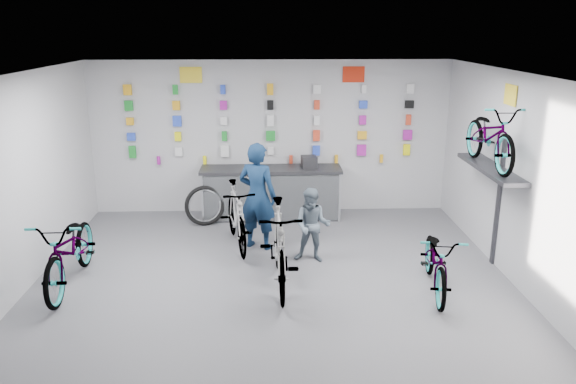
{
  "coord_description": "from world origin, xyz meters",
  "views": [
    {
      "loc": [
        -0.05,
        -6.89,
        3.62
      ],
      "look_at": [
        0.25,
        1.4,
        1.15
      ],
      "focal_mm": 35.0,
      "sensor_mm": 36.0,
      "label": 1
    }
  ],
  "objects_px": {
    "bike_right": "(437,260)",
    "bike_service": "(236,216)",
    "bike_center": "(279,246)",
    "clerk": "(258,196)",
    "customer": "(312,225)",
    "counter": "(271,194)",
    "bike_left": "(70,250)"
  },
  "relations": [
    {
      "from": "bike_left",
      "to": "bike_service",
      "type": "height_order",
      "value": "bike_service"
    },
    {
      "from": "bike_center",
      "to": "clerk",
      "type": "bearing_deg",
      "value": 100.79
    },
    {
      "from": "bike_service",
      "to": "clerk",
      "type": "height_order",
      "value": "clerk"
    },
    {
      "from": "counter",
      "to": "bike_service",
      "type": "bearing_deg",
      "value": -112.02
    },
    {
      "from": "counter",
      "to": "bike_center",
      "type": "relative_size",
      "value": 1.33
    },
    {
      "from": "clerk",
      "to": "counter",
      "type": "bearing_deg",
      "value": -75.46
    },
    {
      "from": "bike_service",
      "to": "bike_center",
      "type": "bearing_deg",
      "value": -77.36
    },
    {
      "from": "bike_right",
      "to": "bike_service",
      "type": "xyz_separation_m",
      "value": [
        -2.89,
        1.78,
        0.09
      ]
    },
    {
      "from": "clerk",
      "to": "customer",
      "type": "bearing_deg",
      "value": 167.85
    },
    {
      "from": "customer",
      "to": "bike_left",
      "type": "bearing_deg",
      "value": -154.73
    },
    {
      "from": "counter",
      "to": "bike_left",
      "type": "bearing_deg",
      "value": -135.05
    },
    {
      "from": "bike_center",
      "to": "customer",
      "type": "bearing_deg",
      "value": 56.35
    },
    {
      "from": "bike_left",
      "to": "clerk",
      "type": "height_order",
      "value": "clerk"
    },
    {
      "from": "counter",
      "to": "bike_center",
      "type": "bearing_deg",
      "value": -88.19
    },
    {
      "from": "bike_center",
      "to": "bike_right",
      "type": "xyz_separation_m",
      "value": [
        2.2,
        -0.24,
        -0.15
      ]
    },
    {
      "from": "counter",
      "to": "bike_left",
      "type": "relative_size",
      "value": 1.3
    },
    {
      "from": "counter",
      "to": "bike_service",
      "type": "relative_size",
      "value": 1.48
    },
    {
      "from": "bike_right",
      "to": "bike_service",
      "type": "height_order",
      "value": "bike_service"
    },
    {
      "from": "customer",
      "to": "bike_service",
      "type": "bearing_deg",
      "value": 164.79
    },
    {
      "from": "bike_right",
      "to": "customer",
      "type": "bearing_deg",
      "value": 154.66
    },
    {
      "from": "bike_center",
      "to": "clerk",
      "type": "relative_size",
      "value": 1.13
    },
    {
      "from": "counter",
      "to": "bike_center",
      "type": "xyz_separation_m",
      "value": [
        0.09,
        -3.01,
        0.13
      ]
    },
    {
      "from": "bike_left",
      "to": "bike_right",
      "type": "height_order",
      "value": "bike_left"
    },
    {
      "from": "bike_left",
      "to": "clerk",
      "type": "bearing_deg",
      "value": 25.55
    },
    {
      "from": "customer",
      "to": "bike_right",
      "type": "bearing_deg",
      "value": -20.34
    },
    {
      "from": "bike_service",
      "to": "customer",
      "type": "relative_size",
      "value": 1.52
    },
    {
      "from": "bike_center",
      "to": "customer",
      "type": "xyz_separation_m",
      "value": [
        0.54,
        0.86,
        -0.01
      ]
    },
    {
      "from": "bike_center",
      "to": "customer",
      "type": "distance_m",
      "value": 1.02
    },
    {
      "from": "bike_left",
      "to": "clerk",
      "type": "xyz_separation_m",
      "value": [
        2.66,
        1.36,
        0.36
      ]
    },
    {
      "from": "counter",
      "to": "bike_left",
      "type": "xyz_separation_m",
      "value": [
        -2.89,
        -2.89,
        0.06
      ]
    },
    {
      "from": "counter",
      "to": "clerk",
      "type": "distance_m",
      "value": 1.6
    },
    {
      "from": "counter",
      "to": "clerk",
      "type": "relative_size",
      "value": 1.49
    }
  ]
}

